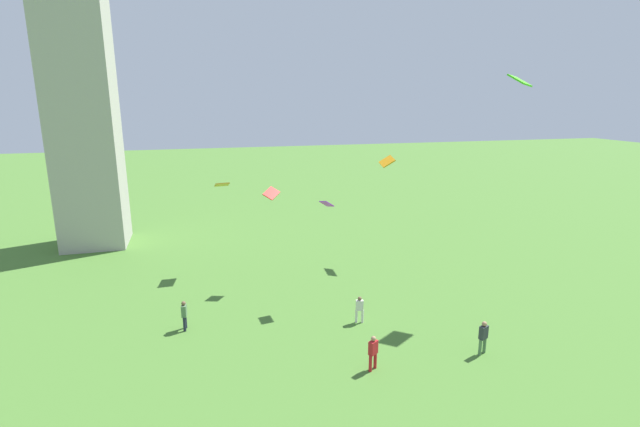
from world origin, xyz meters
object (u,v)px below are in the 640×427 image
person_5 (360,308)px  kite_flying_5 (387,161)px  kite_flying_2 (222,185)px  kite_flying_3 (327,204)px  kite_flying_1 (520,81)px  person_4 (373,351)px  person_3 (184,314)px  kite_flying_0 (271,193)px  person_0 (483,336)px

person_5 → kite_flying_5: bearing=72.1°
kite_flying_2 → kite_flying_3: size_ratio=1.52×
kite_flying_1 → kite_flying_2: (-16.83, 9.71, -7.08)m
person_4 → person_3: bearing=110.8°
person_3 → kite_flying_5: size_ratio=0.99×
person_3 → person_5: (9.73, -1.75, -0.06)m
kite_flying_3 → kite_flying_2: bearing=25.2°
person_5 → kite_flying_0: 9.79m
kite_flying_1 → kite_flying_2: bearing=-64.0°
kite_flying_2 → kite_flying_3: bearing=36.1°
kite_flying_1 → kite_flying_5: bearing=-98.6°
kite_flying_2 → kite_flying_5: size_ratio=0.84×
person_3 → kite_flying_5: bearing=125.5°
person_4 → person_0: bearing=-33.7°
kite_flying_1 → kite_flying_5: size_ratio=1.09×
person_3 → person_5: bearing=87.1°
person_0 → kite_flying_5: kite_flying_5 is taller
person_3 → person_4: person_4 is taller
person_0 → kite_flying_2: size_ratio=1.24×
person_0 → kite_flying_5: size_ratio=1.04×
person_3 → kite_flying_3: 10.34m
kite_flying_1 → kite_flying_2: size_ratio=1.31×
person_5 → kite_flying_0: kite_flying_0 is taller
kite_flying_5 → person_4: bearing=163.9°
person_4 → kite_flying_5: (6.74, 14.75, 6.89)m
person_3 → kite_flying_3: kite_flying_3 is taller
person_3 → kite_flying_1: (19.74, -0.76, 12.66)m
kite_flying_2 → person_5: bearing=30.8°
person_3 → kite_flying_2: kite_flying_2 is taller
person_4 → kite_flying_2: kite_flying_2 is taller
person_0 → kite_flying_1: kite_flying_1 is taller
person_5 → kite_flying_1: (10.01, 0.99, 12.72)m
person_4 → kite_flying_1: kite_flying_1 is taller
kite_flying_0 → person_3: bearing=173.5°
kite_flying_2 → person_4: bearing=18.9°
person_0 → kite_flying_0: 15.74m
person_3 → person_4: 10.85m
person_0 → kite_flying_0: size_ratio=1.38×
kite_flying_0 → kite_flying_2: 4.69m
person_4 → kite_flying_1: 17.73m
kite_flying_0 → kite_flying_1: kite_flying_1 is taller
kite_flying_5 → person_5: bearing=158.7°
person_0 → person_5: bearing=-69.0°
person_0 → kite_flying_3: kite_flying_3 is taller
person_4 → kite_flying_2: size_ratio=1.22×
person_0 → person_3: 16.00m
person_4 → kite_flying_3: (-0.03, 8.00, 5.41)m
person_0 → kite_flying_3: 11.40m
kite_flying_1 → person_5: bearing=-28.4°
person_3 → person_5: size_ratio=1.07×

